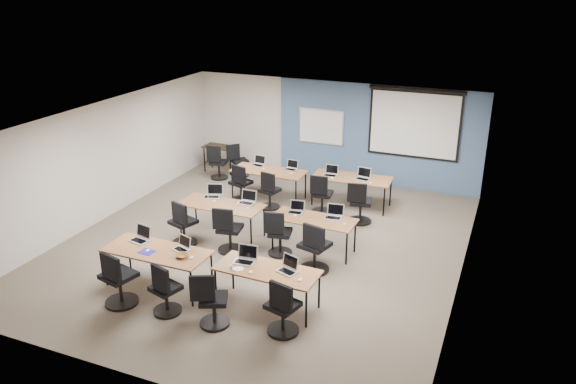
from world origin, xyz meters
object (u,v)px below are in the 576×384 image
at_px(training_table_mid_right, 314,221).
at_px(laptop_3, 288,267).
at_px(laptop_1, 183,246).
at_px(laptop_4, 213,194).
at_px(laptop_9, 291,167).
at_px(training_table_mid_left, 221,206).
at_px(task_chair_11, 360,206).
at_px(laptop_2, 246,258).
at_px(laptop_7, 334,214).
at_px(projector_screen, 415,120).
at_px(laptop_0, 141,237).
at_px(task_chair_7, 314,251).
at_px(task_chair_0, 118,283).
at_px(task_chair_10, 321,198).
at_px(task_chair_4, 183,227).
at_px(training_table_back_right, 352,179).
at_px(spare_chair_b, 218,165).
at_px(whiteboard, 321,127).
at_px(laptop_6, 296,210).
at_px(utility_table, 220,149).
at_px(task_chair_3, 282,312).
at_px(training_table_back_left, 269,172).
at_px(training_table_front_right, 267,272).
at_px(task_chair_2, 211,304).
at_px(task_chair_1, 165,293).
at_px(spare_chair_a, 238,163).
at_px(laptop_10, 331,173).
at_px(laptop_5, 247,200).
at_px(task_chair_6, 279,237).
at_px(task_chair_8, 241,186).
at_px(training_table_front_left, 157,252).
at_px(task_chair_5, 228,233).

xyz_separation_m(training_table_mid_right, laptop_3, (0.34, -2.17, 0.11)).
height_order(laptop_1, laptop_4, laptop_4).
bearing_deg(laptop_9, laptop_3, -64.20).
xyz_separation_m(training_table_mid_left, task_chair_11, (2.57, 1.78, -0.27)).
height_order(laptop_2, laptop_4, same).
bearing_deg(laptop_7, task_chair_11, 77.93).
distance_m(projector_screen, laptop_0, 7.54).
distance_m(laptop_0, task_chair_7, 3.25).
distance_m(projector_screen, laptop_3, 6.60).
distance_m(laptop_2, task_chair_11, 3.99).
relative_size(task_chair_0, task_chair_10, 1.06).
bearing_deg(task_chair_4, training_table_back_right, 70.78).
bearing_deg(spare_chair_b, whiteboard, 16.43).
relative_size(laptop_6, utility_table, 0.33).
distance_m(laptop_0, task_chair_11, 4.98).
xyz_separation_m(whiteboard, task_chair_3, (1.91, -7.19, -1.04)).
xyz_separation_m(laptop_0, laptop_9, (1.06, 4.79, -0.01)).
bearing_deg(task_chair_7, laptop_7, 101.65).
distance_m(training_table_back_left, laptop_4, 2.11).
distance_m(training_table_mid_left, task_chair_4, 0.94).
bearing_deg(whiteboard, utility_table, -167.11).
xyz_separation_m(training_table_front_right, task_chair_10, (-0.49, 4.15, -0.28)).
distance_m(projector_screen, task_chair_2, 7.75).
height_order(task_chair_1, spare_chair_a, task_chair_1).
bearing_deg(laptop_10, laptop_6, -90.28).
relative_size(whiteboard, laptop_5, 3.69).
xyz_separation_m(task_chair_6, task_chair_7, (0.90, -0.37, 0.03)).
height_order(task_chair_0, laptop_5, task_chair_0).
height_order(task_chair_4, task_chair_8, task_chair_4).
bearing_deg(laptop_10, training_table_mid_left, -122.43).
xyz_separation_m(task_chair_7, spare_chair_b, (-4.26, 3.89, -0.04)).
relative_size(training_table_mid_right, laptop_10, 5.18).
height_order(training_table_front_left, task_chair_2, task_chair_2).
bearing_deg(laptop_6, whiteboard, 93.92).
distance_m(laptop_1, task_chair_1, 1.04).
bearing_deg(laptop_2, training_table_mid_right, 72.15).
xyz_separation_m(task_chair_5, spare_chair_a, (-1.92, 4.16, -0.03)).
xyz_separation_m(laptop_1, task_chair_8, (-0.88, 3.99, -0.38)).
relative_size(task_chair_0, laptop_7, 3.03).
height_order(laptop_7, laptop_9, laptop_7).
distance_m(laptop_6, laptop_9, 2.72).
xyz_separation_m(training_table_back_left, laptop_7, (2.42, -2.13, 0.11)).
bearing_deg(task_chair_10, laptop_6, -93.83).
height_order(task_chair_3, task_chair_10, task_chair_3).
height_order(laptop_0, laptop_9, laptop_0).
bearing_deg(training_table_mid_right, spare_chair_b, 143.64).
height_order(laptop_6, task_chair_6, task_chair_6).
bearing_deg(laptop_5, laptop_3, -51.21).
distance_m(laptop_4, task_chair_7, 3.00).
height_order(task_chair_7, laptop_9, task_chair_7).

